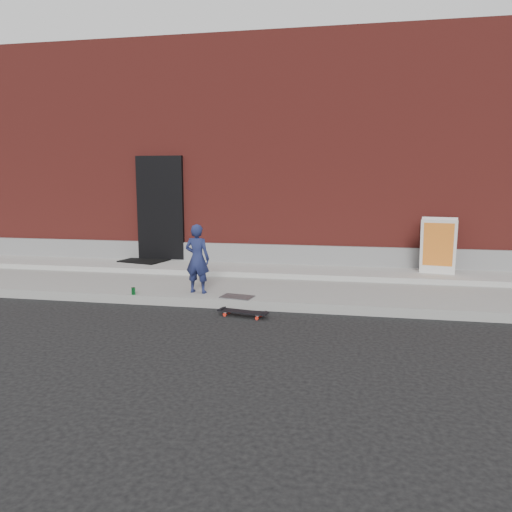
% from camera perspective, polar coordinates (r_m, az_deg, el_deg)
% --- Properties ---
extents(ground, '(80.00, 80.00, 0.00)m').
position_cam_1_polar(ground, '(7.84, -0.81, -6.21)').
color(ground, black).
rests_on(ground, ground).
extents(sidewalk, '(20.00, 3.00, 0.15)m').
position_cam_1_polar(sidewalk, '(9.25, 1.09, -3.40)').
color(sidewalk, gray).
rests_on(sidewalk, ground).
extents(apron, '(20.00, 1.20, 0.10)m').
position_cam_1_polar(apron, '(10.10, 1.97, -1.64)').
color(apron, gray).
rests_on(apron, sidewalk).
extents(building, '(20.00, 8.10, 5.00)m').
position_cam_1_polar(building, '(14.49, 4.92, 10.63)').
color(building, maroon).
rests_on(building, ground).
extents(child, '(0.45, 0.32, 1.15)m').
position_cam_1_polar(child, '(8.30, -6.72, -0.30)').
color(child, '#1B224C').
rests_on(child, sidewalk).
extents(skateboard, '(0.77, 0.33, 0.08)m').
position_cam_1_polar(skateboard, '(7.46, -1.51, -6.44)').
color(skateboard, red).
rests_on(skateboard, ground).
extents(pizza_sign, '(0.76, 0.85, 1.07)m').
position_cam_1_polar(pizza_sign, '(10.08, 20.11, 1.16)').
color(pizza_sign, silver).
rests_on(pizza_sign, apron).
extents(soda_can, '(0.08, 0.08, 0.12)m').
position_cam_1_polar(soda_can, '(8.44, -13.84, -3.92)').
color(soda_can, '#198036').
rests_on(soda_can, sidewalk).
extents(doormat, '(1.07, 0.94, 0.03)m').
position_cam_1_polar(doormat, '(11.18, -12.61, -0.50)').
color(doormat, black).
rests_on(doormat, apron).
extents(utility_plate, '(0.55, 0.40, 0.02)m').
position_cam_1_polar(utility_plate, '(8.04, -2.18, -4.68)').
color(utility_plate, '#525357').
rests_on(utility_plate, sidewalk).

